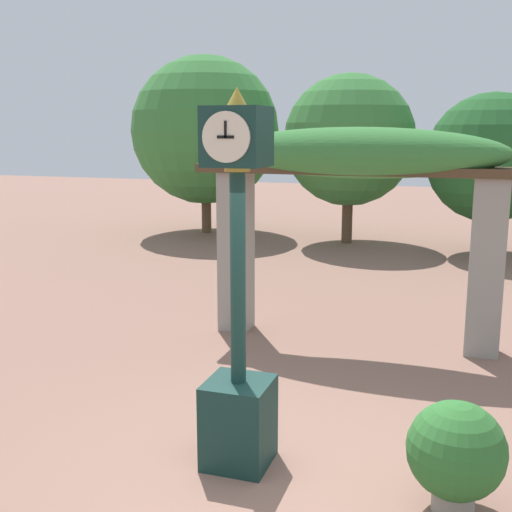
% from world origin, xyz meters
% --- Properties ---
extents(ground_plane, '(60.00, 60.00, 0.00)m').
position_xyz_m(ground_plane, '(0.00, 0.00, 0.00)').
color(ground_plane, '#8E6656').
extents(pedestal_clock, '(0.58, 0.58, 3.36)m').
position_xyz_m(pedestal_clock, '(-0.37, 0.30, 1.30)').
color(pedestal_clock, '#14332D').
rests_on(pedestal_clock, ground).
extents(pergola, '(4.61, 1.05, 3.05)m').
position_xyz_m(pergola, '(0.00, 4.09, 2.34)').
color(pergola, gray).
rests_on(pergola, ground).
extents(potted_plant_near_right, '(0.79, 0.79, 0.92)m').
position_xyz_m(potted_plant_near_right, '(1.53, 0.12, 0.51)').
color(potted_plant_near_right, gray).
rests_on(potted_plant_near_right, ground).
extents(tree_line, '(14.79, 4.60, 5.07)m').
position_xyz_m(tree_line, '(-1.96, 12.19, 2.73)').
color(tree_line, brown).
rests_on(tree_line, ground).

